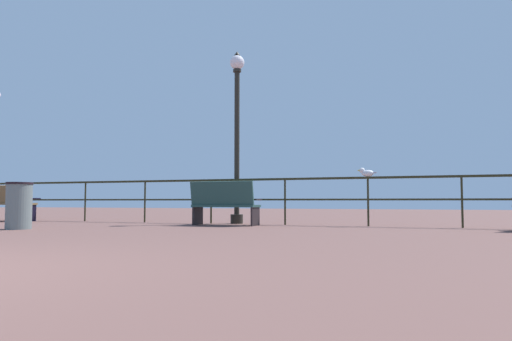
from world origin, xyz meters
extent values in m
cube|color=#282815|center=(0.00, 8.48, 1.04)|extent=(20.50, 0.05, 0.05)
cube|color=#282815|center=(0.00, 8.48, 0.57)|extent=(20.50, 0.04, 0.04)
cylinder|color=#282815|center=(-6.52, 8.48, 0.52)|extent=(0.04, 0.04, 1.04)
cylinder|color=#282815|center=(-4.66, 8.48, 0.52)|extent=(0.04, 0.04, 1.04)
cylinder|color=#282815|center=(-2.80, 8.48, 0.52)|extent=(0.04, 0.04, 1.04)
cylinder|color=#282815|center=(-0.93, 8.48, 0.52)|extent=(0.04, 0.04, 1.04)
cylinder|color=#282815|center=(0.93, 8.48, 0.52)|extent=(0.04, 0.04, 1.04)
cylinder|color=#282815|center=(2.80, 8.48, 0.52)|extent=(0.04, 0.04, 1.04)
cylinder|color=#282815|center=(4.66, 8.48, 0.52)|extent=(0.04, 0.04, 1.04)
cube|color=brown|center=(-6.63, 7.82, 0.46)|extent=(1.51, 0.51, 0.05)
cube|color=brown|center=(-6.63, 7.60, 0.71)|extent=(1.50, 0.15, 0.49)
cube|color=black|center=(-5.92, 7.83, 0.23)|extent=(0.05, 0.44, 0.46)
cube|color=black|center=(-5.92, 8.03, 0.60)|extent=(0.04, 0.35, 0.04)
cube|color=#244440|center=(-0.26, 7.82, 0.43)|extent=(1.49, 0.53, 0.05)
cube|color=#244440|center=(-0.26, 7.59, 0.70)|extent=(1.49, 0.15, 0.55)
cube|color=black|center=(0.45, 7.82, 0.22)|extent=(0.04, 0.46, 0.43)
cube|color=black|center=(0.45, 8.03, 0.57)|extent=(0.04, 0.36, 0.04)
cube|color=black|center=(-0.96, 7.83, 0.22)|extent=(0.04, 0.46, 0.43)
cube|color=black|center=(-0.96, 8.04, 0.57)|extent=(0.04, 0.36, 0.04)
cylinder|color=black|center=(-0.32, 8.64, 0.11)|extent=(0.30, 0.30, 0.22)
cylinder|color=black|center=(-0.32, 8.64, 1.96)|extent=(0.12, 0.12, 3.47)
cylinder|color=black|center=(-0.32, 8.64, 3.72)|extent=(0.20, 0.20, 0.06)
sphere|color=white|center=(-0.32, 8.64, 3.93)|extent=(0.36, 0.36, 0.36)
cone|color=black|center=(-0.32, 8.64, 4.16)|extent=(0.15, 0.15, 0.10)
ellipsoid|color=silver|center=(2.79, 8.48, 1.14)|extent=(0.26, 0.16, 0.14)
ellipsoid|color=gray|center=(2.79, 8.48, 1.16)|extent=(0.23, 0.12, 0.05)
sphere|color=silver|center=(2.68, 8.48, 1.20)|extent=(0.12, 0.12, 0.12)
cone|color=gold|center=(2.60, 8.48, 1.20)|extent=(0.05, 0.05, 0.05)
cube|color=gray|center=(2.94, 8.48, 1.15)|extent=(0.09, 0.07, 0.02)
cylinder|color=slate|center=(-3.40, 5.07, 0.43)|extent=(0.47, 0.47, 0.86)
cylinder|color=black|center=(-3.40, 5.07, 0.88)|extent=(0.49, 0.49, 0.04)
camera|label=1|loc=(4.06, -2.05, 0.54)|focal=33.63mm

